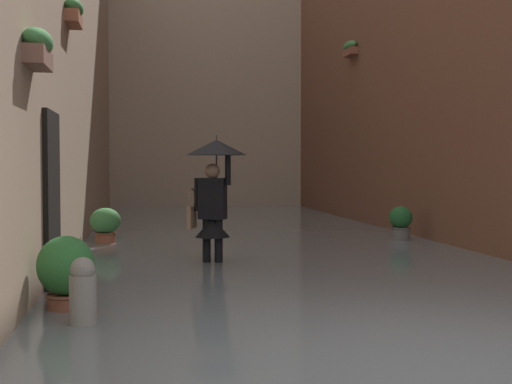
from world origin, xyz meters
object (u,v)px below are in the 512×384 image
at_px(potted_plant_far_left, 401,225).
at_px(potted_plant_mid_right, 66,274).
at_px(person_wading, 214,182).
at_px(potted_plant_near_right, 105,226).
at_px(mooring_bollard, 83,300).

height_order(potted_plant_far_left, potted_plant_mid_right, potted_plant_mid_right).
distance_m(person_wading, potted_plant_near_right, 3.34).
bearing_deg(potted_plant_near_right, potted_plant_mid_right, 89.28).
relative_size(person_wading, potted_plant_far_left, 2.53).
xyz_separation_m(potted_plant_far_left, potted_plant_mid_right, (5.52, 5.36, 0.07)).
xyz_separation_m(potted_plant_near_right, mooring_bollard, (-0.15, 6.40, -0.09)).
bearing_deg(mooring_bollard, person_wading, -112.80).
bearing_deg(mooring_bollard, potted_plant_far_left, -131.17).
distance_m(potted_plant_far_left, potted_plant_mid_right, 7.70).
distance_m(potted_plant_near_right, mooring_bollard, 6.40).
distance_m(potted_plant_far_left, mooring_bollard, 8.05).
height_order(potted_plant_near_right, mooring_bollard, potted_plant_near_right).
bearing_deg(potted_plant_near_right, mooring_bollard, 91.35).
bearing_deg(potted_plant_far_left, potted_plant_mid_right, 44.15).
distance_m(person_wading, potted_plant_mid_right, 3.53).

